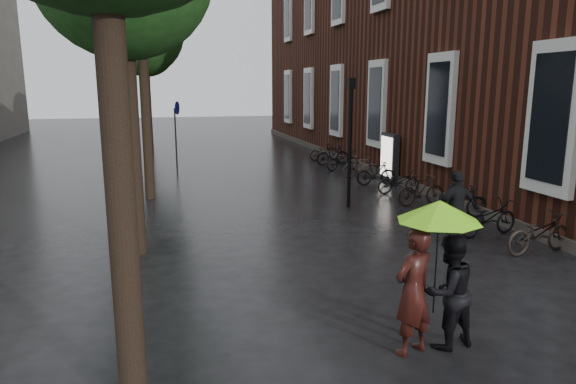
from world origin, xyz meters
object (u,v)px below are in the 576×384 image
object	(u,v)px
person_burgundy	(413,292)
parked_bicycles	(392,178)
person_black	(449,291)
ad_lightbox	(389,158)
pedestrian_walking	(456,209)
lamp_post	(350,130)

from	to	relation	value
person_burgundy	parked_bicycles	bearing A→B (deg)	-134.60
person_black	ad_lightbox	size ratio (longest dim) A/B	0.89
person_burgundy	pedestrian_walking	xyz separation A→B (m)	(3.34, 4.23, -0.01)
person_burgundy	lamp_post	size ratio (longest dim) A/B	0.47
pedestrian_walking	person_burgundy	bearing A→B (deg)	46.42
pedestrian_walking	lamp_post	world-z (taller)	lamp_post
person_black	lamp_post	bearing A→B (deg)	-112.16
parked_bicycles	lamp_post	world-z (taller)	lamp_post
person_burgundy	parked_bicycles	size ratio (longest dim) A/B	0.11
person_burgundy	ad_lightbox	bearing A→B (deg)	-134.33
ad_lightbox	pedestrian_walking	bearing A→B (deg)	-101.95
person_burgundy	parked_bicycles	distance (m)	11.70
ad_lightbox	lamp_post	size ratio (longest dim) A/B	0.48
parked_bicycles	pedestrian_walking	bearing A→B (deg)	-102.74
pedestrian_walking	parked_bicycles	distance (m)	6.60
pedestrian_walking	ad_lightbox	world-z (taller)	ad_lightbox
person_burgundy	ad_lightbox	distance (m)	13.62
pedestrian_walking	lamp_post	size ratio (longest dim) A/B	0.46
person_black	parked_bicycles	bearing A→B (deg)	-122.05
person_burgundy	person_black	bearing A→B (deg)	165.26
pedestrian_walking	parked_bicycles	bearing A→B (deg)	-108.02
person_black	parked_bicycles	size ratio (longest dim) A/B	0.10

